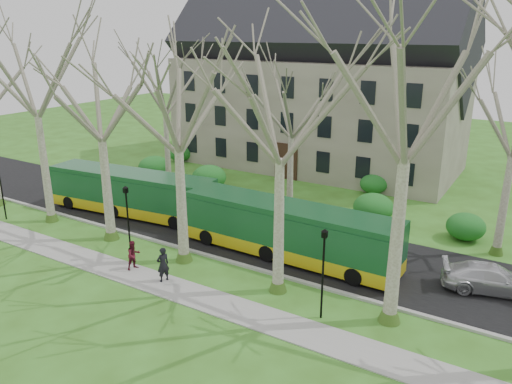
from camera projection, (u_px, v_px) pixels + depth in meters
ground at (226, 277)px, 26.77m from camera, size 120.00×120.00×0.00m
sidewalk at (197, 296)px, 24.73m from camera, size 70.00×2.00×0.06m
road at (276, 241)px, 31.22m from camera, size 80.00×8.00×0.06m
curb at (241, 265)px, 27.96m from camera, size 80.00×0.25×0.14m
building at (318, 81)px, 46.70m from camera, size 26.50×12.20×16.00m
tree_row_verge at (227, 148)px, 24.84m from camera, size 49.00×7.00×14.00m
tree_row_far at (299, 130)px, 34.49m from camera, size 33.00×7.00×12.00m
lamp_row at (214, 239)px, 25.16m from camera, size 36.22×0.22×4.30m
hedges at (277, 181)px, 40.13m from camera, size 30.60×8.60×2.00m
bus_lead at (131, 192)px, 35.33m from camera, size 12.92×3.98×3.18m
bus_follow at (288, 230)px, 28.60m from camera, size 13.07×2.94×3.26m
sedan at (492, 278)px, 24.99m from camera, size 5.15×3.20×1.39m
pedestrian_a at (163, 264)px, 25.93m from camera, size 0.67×0.81×1.89m
pedestrian_b at (134, 255)px, 27.29m from camera, size 0.81×0.93×1.65m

